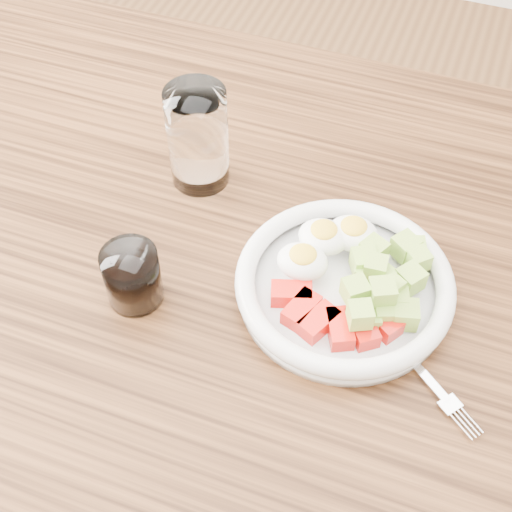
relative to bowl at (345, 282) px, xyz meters
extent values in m
cube|color=brown|center=(-0.74, 0.33, -0.43)|extent=(0.07, 0.07, 0.73)
cube|color=brown|center=(-0.09, -0.02, -0.04)|extent=(1.50, 0.90, 0.04)
cylinder|color=white|center=(0.00, 0.00, -0.02)|extent=(0.23, 0.23, 0.01)
torus|color=white|center=(0.00, 0.00, 0.00)|extent=(0.24, 0.24, 0.02)
cube|color=red|center=(-0.05, -0.04, 0.00)|extent=(0.05, 0.04, 0.02)
cube|color=red|center=(-0.03, -0.05, 0.00)|extent=(0.04, 0.05, 0.02)
cube|color=red|center=(-0.01, -0.06, 0.00)|extent=(0.04, 0.05, 0.02)
cube|color=red|center=(0.01, -0.06, 0.00)|extent=(0.04, 0.05, 0.02)
cube|color=red|center=(0.03, -0.05, 0.00)|extent=(0.05, 0.05, 0.02)
cube|color=red|center=(0.05, -0.04, 0.00)|extent=(0.05, 0.04, 0.02)
ellipsoid|color=white|center=(-0.04, 0.04, 0.01)|extent=(0.06, 0.05, 0.03)
ellipsoid|color=yellow|center=(-0.04, 0.04, 0.03)|extent=(0.03, 0.03, 0.01)
ellipsoid|color=white|center=(-0.01, 0.06, 0.01)|extent=(0.06, 0.05, 0.03)
ellipsoid|color=yellow|center=(-0.01, 0.06, 0.03)|extent=(0.03, 0.03, 0.01)
ellipsoid|color=white|center=(-0.05, 0.00, 0.01)|extent=(0.06, 0.05, 0.03)
ellipsoid|color=yellow|center=(-0.05, 0.00, 0.03)|extent=(0.03, 0.03, 0.01)
cube|color=#A6C74C|center=(0.02, 0.04, 0.01)|extent=(0.03, 0.03, 0.03)
cube|color=#A6C74C|center=(0.05, 0.06, 0.01)|extent=(0.04, 0.04, 0.03)
cube|color=#A6C74C|center=(0.06, -0.01, 0.01)|extent=(0.03, 0.03, 0.02)
cube|color=#A6C74C|center=(0.02, -0.03, 0.03)|extent=(0.03, 0.03, 0.02)
cube|color=#A6C74C|center=(0.01, 0.02, 0.02)|extent=(0.04, 0.04, 0.03)
cube|color=#A6C74C|center=(0.03, -0.05, 0.02)|extent=(0.03, 0.03, 0.02)
cube|color=#A6C74C|center=(0.06, 0.06, 0.01)|extent=(0.03, 0.03, 0.02)
cube|color=#A6C74C|center=(0.03, 0.01, 0.02)|extent=(0.03, 0.03, 0.02)
cube|color=#A6C74C|center=(0.07, -0.03, 0.01)|extent=(0.03, 0.03, 0.03)
cube|color=#A6C74C|center=(0.07, 0.05, 0.01)|extent=(0.03, 0.03, 0.02)
cube|color=#A6C74C|center=(0.05, -0.03, 0.01)|extent=(0.03, 0.03, 0.02)
cube|color=#A6C74C|center=(0.02, 0.01, 0.01)|extent=(0.03, 0.03, 0.03)
cube|color=#A6C74C|center=(0.07, 0.02, 0.01)|extent=(0.04, 0.04, 0.03)
cube|color=#A6C74C|center=(0.05, -0.01, 0.02)|extent=(0.03, 0.03, 0.02)
cube|color=#A6C74C|center=(0.04, -0.04, 0.00)|extent=(0.03, 0.03, 0.02)
cube|color=#A6C74C|center=(0.04, -0.02, 0.03)|extent=(0.03, 0.03, 0.03)
cube|color=#A6C74C|center=(0.04, 0.01, 0.02)|extent=(0.03, 0.03, 0.02)
cube|color=black|center=(0.06, -0.04, -0.02)|extent=(0.08, 0.06, 0.01)
cube|color=silver|center=(0.11, -0.08, -0.02)|extent=(0.05, 0.04, 0.00)
cube|color=silver|center=(0.14, -0.10, -0.02)|extent=(0.03, 0.03, 0.00)
cylinder|color=silver|center=(0.15, -0.12, -0.02)|extent=(0.03, 0.02, 0.00)
cylinder|color=silver|center=(0.15, -0.11, -0.02)|extent=(0.03, 0.02, 0.00)
cylinder|color=silver|center=(0.16, -0.11, -0.02)|extent=(0.03, 0.02, 0.00)
cylinder|color=silver|center=(0.16, -0.11, -0.02)|extent=(0.03, 0.02, 0.00)
cylinder|color=white|center=(-0.22, 0.12, 0.04)|extent=(0.07, 0.07, 0.13)
cylinder|color=white|center=(-0.22, -0.08, 0.01)|extent=(0.06, 0.06, 0.07)
cylinder|color=black|center=(-0.22, -0.08, 0.01)|extent=(0.05, 0.05, 0.06)
camera|label=1|loc=(0.07, -0.47, 0.62)|focal=50.00mm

